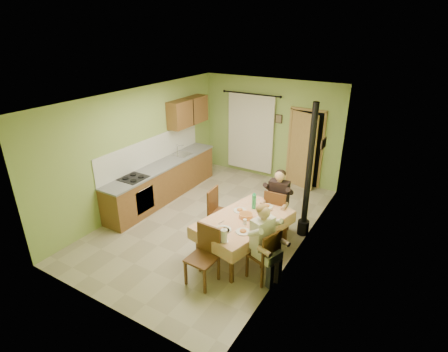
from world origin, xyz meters
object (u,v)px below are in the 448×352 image
Objects in this scene: stove_flue at (307,190)px; chair_near at (203,267)px; dining_table at (243,236)px; chair_far at (276,220)px; chair_right at (263,264)px; man_far at (278,195)px; chair_left at (221,221)px; man_right at (264,235)px.

chair_near is at bearing -112.65° from stove_flue.
dining_table is 2.00× the size of chair_near.
chair_far is 1.04× the size of chair_right.
man_far reaches higher than chair_right.
chair_right is at bearing -79.13° from chair_far.
chair_far is 1.17m from chair_left.
stove_flue is at bearing 15.04° from chair_right.
chair_left is 1.32m from man_far.
dining_table is at bearing -121.82° from stove_flue.
stove_flue is (1.50, 0.88, 0.73)m from chair_left.
stove_flue is (0.51, 0.24, 0.15)m from man_far.
man_far is (0.46, 2.10, 0.59)m from chair_near.
chair_near is at bearing -87.65° from dining_table.
chair_far is at bearing -90.00° from man_far.
man_right is at bearing -141.58° from chair_near.
chair_right is 1.62m from chair_left.
man_far is (0.99, 0.64, 0.59)m from chair_left.
stove_flue reaches higher than man_far.
chair_far is 1.53m from chair_right.
chair_left is at bearing 77.28° from man_right.
stove_flue is (0.97, 2.34, 0.73)m from chair_near.
chair_near is 0.37× the size of stove_flue.
chair_near is (-0.20, -1.09, -0.09)m from dining_table.
chair_far reaches higher than chair_left.
dining_table is 0.81m from chair_right.
chair_far is at bearing 33.29° from man_right.
man_right reaches higher than chair_near.
man_far is at bearing -100.11° from chair_near.
chair_left is at bearing 77.40° from chair_right.
chair_right is 0.35× the size of stove_flue.
chair_left reaches higher than dining_table.
chair_right is at bearing 53.51° from chair_left.
chair_near is 1.04× the size of chair_right.
chair_near is 0.74× the size of man_right.
chair_left is 0.72× the size of man_right.
man_right is at bearing 90.00° from chair_right.
man_far reaches higher than chair_far.
man_right is at bearing -79.57° from chair_far.
stove_flue is at bearing 115.83° from chair_left.
dining_table is 0.82m from chair_left.
dining_table is 2.09× the size of chair_right.
chair_far is 0.99× the size of chair_near.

